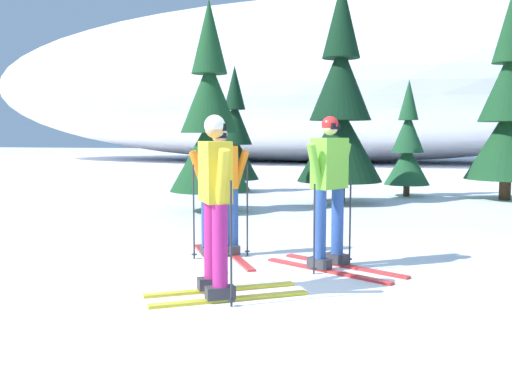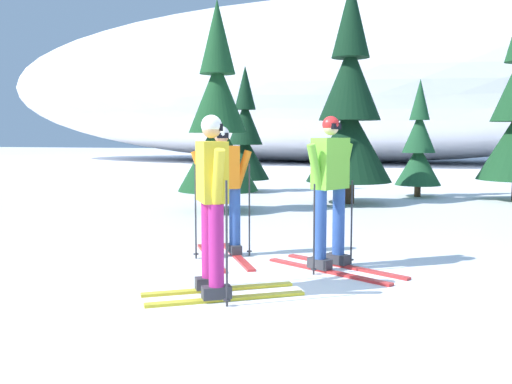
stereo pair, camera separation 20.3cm
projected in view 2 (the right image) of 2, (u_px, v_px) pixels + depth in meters
The scene contains 9 objects.
ground_plane at pixel (273, 289), 5.95m from camera, with size 120.00×120.00×0.00m, color white.
skier_yellow_jacket at pixel (213, 201), 5.58m from camera, with size 1.59×1.25×1.81m.
skier_lime_jacket at pixel (331, 188), 6.76m from camera, with size 1.77×1.25×1.84m.
skier_orange_jacket at pixel (222, 188), 7.46m from camera, with size 1.26×1.70×1.73m.
pine_tree_far_left at pixel (245, 139), 16.08m from camera, with size 1.38×1.38×3.58m.
pine_tree_left at pixel (218, 124), 11.84m from camera, with size 1.70×1.70×4.41m.
pine_tree_center_left at pixel (350, 111), 13.22m from camera, with size 2.01×2.01×5.20m.
pine_tree_center_right at pixel (419, 148), 14.78m from camera, with size 1.19×1.19×3.07m.
snow_ridge_background at pixel (336, 83), 34.28m from camera, with size 44.17×17.07×9.58m, color white.
Camera 2 is at (1.48, -5.63, 1.61)m, focal length 39.66 mm.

